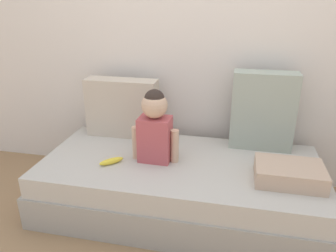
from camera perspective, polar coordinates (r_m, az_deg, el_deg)
ground_plane at (r=2.41m, az=2.06°, el=-14.18°), size 12.00×12.00×0.00m
back_wall at (r=2.54m, az=4.88°, el=15.86°), size 5.13×0.10×2.31m
couch at (r=2.31m, az=2.12°, el=-10.42°), size 1.93×0.90×0.38m
throw_pillow_left at (r=2.56m, az=-8.08°, el=3.20°), size 0.56×0.16×0.45m
throw_pillow_right at (r=2.40m, az=16.38°, el=2.57°), size 0.44×0.16×0.56m
toddler at (r=2.13m, az=-2.34°, el=0.02°), size 0.32×0.17×0.50m
banana at (r=2.20m, az=-9.97°, el=-6.12°), size 0.15×0.15×0.04m
folded_blanket at (r=2.09m, az=20.62°, el=-7.83°), size 0.40×0.28×0.11m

